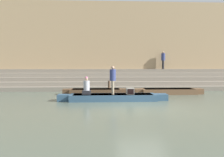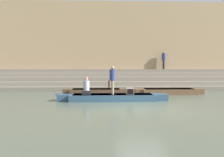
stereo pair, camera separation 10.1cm
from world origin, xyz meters
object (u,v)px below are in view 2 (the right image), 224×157
Objects in this scene: rowboat_main at (113,97)px; tv_set at (130,91)px; mooring_post at (109,87)px; person_rowing at (86,87)px; person_standing at (113,78)px; person_on_steps at (164,59)px; moored_boat_shore at (169,91)px; moored_boat_distant at (96,91)px.

tv_set reaches higher than rowboat_main.
mooring_post is (-1.15, 4.18, -0.12)m from tv_set.
person_rowing reaches higher than tv_set.
person_standing reaches higher than mooring_post.
rowboat_main is 1.19m from person_standing.
person_standing is 1.35m from tv_set.
mooring_post is at bearing 102.80° from tv_set.
rowboat_main is 1.13m from tv_set.
rowboat_main is 6.18× the size of person_rowing.
tv_set is at bearing -74.63° from mooring_post.
tv_set is (1.08, 0.02, -0.81)m from person_standing.
person_on_steps is at bearing 64.41° from person_rowing.
moored_boat_shore reaches higher than rowboat_main.
person_rowing is at bearing -104.24° from moored_boat_distant.
person_on_steps is at bearing 59.66° from tv_set.
mooring_post reaches higher than tv_set.
moored_boat_distant is at bearing 97.55° from person_standing.
moored_boat_distant reaches higher than rowboat_main.
person_rowing is (-1.62, -0.04, 0.62)m from rowboat_main.
moored_boat_distant is (0.49, 3.05, -0.61)m from person_rowing.
mooring_post is at bearing 91.41° from rowboat_main.
tv_set is (1.06, -0.08, 0.38)m from rowboat_main.
moored_boat_shore is 2.92× the size of person_on_steps.
person_on_steps is at bearing 34.03° from moored_boat_distant.
moored_boat_shore is at bearing 39.39° from tv_set.
tv_set is 0.10× the size of moored_boat_distant.
moored_boat_distant is at bearing 48.33° from person_on_steps.
rowboat_main is at bearing 172.90° from tv_set.
moored_boat_shore is 1.07× the size of moored_boat_distant.
person_rowing is 1.14× the size of mooring_post.
person_on_steps reaches higher than moored_boat_distant.
rowboat_main is at bearing -88.75° from mooring_post.
mooring_post is 0.54× the size of person_on_steps.
tv_set is at bearing -11.10° from person_standing.
mooring_post is at bearing 41.38° from moored_boat_distant.
person_standing is at bearing 178.48° from tv_set.
person_on_steps is at bearing 37.50° from mooring_post.
person_on_steps reaches higher than person_standing.
moored_boat_shore is (4.42, 2.94, 0.00)m from rowboat_main.
moored_boat_distant is 1.53m from mooring_post.
person_standing is 3.71× the size of tv_set.
person_standing is at bearing -75.33° from moored_boat_distant.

